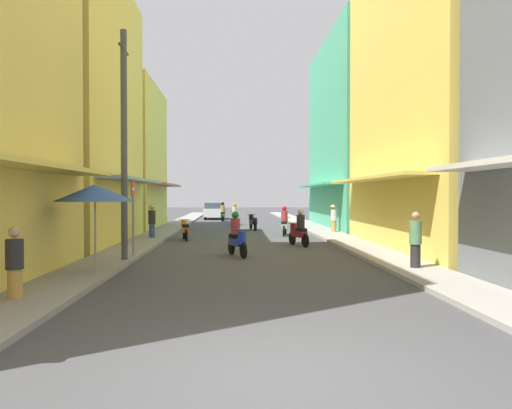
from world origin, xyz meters
TOP-DOWN VIEW (x-y plane):
  - ground_plane at (0.00, 22.73)m, footprint 117.62×117.62m
  - sidewalk_left at (-4.56, 22.73)m, footprint 1.66×61.46m
  - sidewalk_right at (4.56, 22.73)m, footprint 1.66×61.46m
  - building_left_mid at (-8.38, 16.40)m, footprint 7.05×10.02m
  - building_left_far at (-8.38, 26.67)m, footprint 7.05×9.01m
  - building_right_mid at (8.38, 13.76)m, footprint 7.05×11.95m
  - building_right_far at (8.38, 27.08)m, footprint 7.05×13.32m
  - motorbike_white at (-0.49, 30.02)m, footprint 0.55×1.81m
  - motorbike_green at (-1.42, 35.30)m, footprint 0.55×1.81m
  - motorbike_blue at (-0.43, 11.80)m, footprint 0.76×1.74m
  - motorbike_silver at (2.16, 20.82)m, footprint 0.59×1.80m
  - motorbike_black at (0.63, 25.12)m, footprint 0.60×1.80m
  - motorbike_orange at (-2.88, 18.42)m, footprint 0.60×1.79m
  - motorbike_maroon at (2.20, 15.28)m, footprint 0.75×1.74m
  - parked_car at (-2.32, 39.40)m, footprint 1.87×4.14m
  - pedestrian_foreground at (-4.46, 18.51)m, footprint 0.44×0.44m
  - pedestrian_midway at (4.55, 8.03)m, footprint 0.34×0.34m
  - pedestrian_crossing at (-4.84, 4.19)m, footprint 0.34×0.34m
  - pedestrian_far at (5.00, 21.87)m, footprint 0.44×0.44m
  - vendor_umbrella at (-4.19, 7.59)m, footprint 2.11×2.11m
  - utility_pole at (-3.98, 10.18)m, footprint 0.20×1.20m
  - street_sign_no_entry at (-3.88, 11.08)m, footprint 0.07×0.60m

SIDE VIEW (x-z plane):
  - ground_plane at x=0.00m, z-range 0.00..0.00m
  - sidewalk_left at x=-4.56m, z-range 0.00..0.12m
  - sidewalk_right at x=4.56m, z-range 0.00..0.12m
  - motorbike_black at x=0.63m, z-range 0.02..0.99m
  - motorbike_orange at x=-2.88m, z-range 0.02..0.99m
  - motorbike_white at x=-0.49m, z-range -0.09..1.49m
  - motorbike_green at x=-1.42m, z-range -0.09..1.49m
  - motorbike_blue at x=-0.43m, z-range -0.09..1.49m
  - motorbike_silver at x=2.16m, z-range -0.09..1.49m
  - motorbike_maroon at x=2.20m, z-range -0.09..1.49m
  - parked_car at x=-2.32m, z-range 0.01..1.46m
  - pedestrian_crossing at x=-4.84m, z-range -0.01..1.53m
  - pedestrian_midway at x=4.55m, z-range 0.00..1.68m
  - pedestrian_far at x=5.00m, z-range 0.11..1.77m
  - pedestrian_foreground at x=-4.46m, z-range 0.11..1.85m
  - street_sign_no_entry at x=-3.88m, z-range 0.39..3.04m
  - vendor_umbrella at x=-4.19m, z-range 0.99..3.42m
  - utility_pole at x=-3.98m, z-range 0.08..7.40m
  - building_left_far at x=-8.38m, z-range 0.00..9.07m
  - building_left_mid at x=-8.38m, z-range -0.01..11.67m
  - building_right_far at x=8.38m, z-range -0.01..12.25m
  - building_right_mid at x=8.38m, z-range -0.01..14.40m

